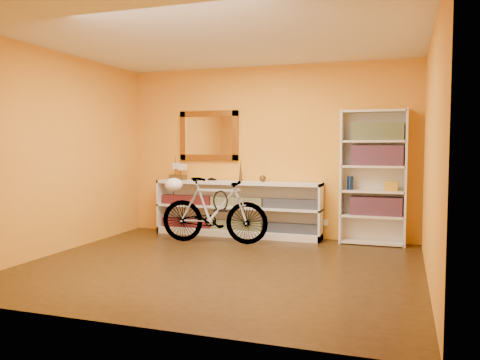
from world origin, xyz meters
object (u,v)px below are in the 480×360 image
(console_unit, at_px, (237,209))
(bookcase, at_px, (373,177))
(bicycle, at_px, (214,210))
(helmet, at_px, (174,185))

(console_unit, height_order, bookcase, bookcase)
(console_unit, relative_size, bicycle, 1.63)
(console_unit, height_order, helmet, helmet)
(helmet, bearing_deg, bookcase, 14.11)
(bookcase, distance_m, helmet, 2.84)
(console_unit, bearing_deg, bookcase, 0.71)
(console_unit, xyz_separation_m, bookcase, (2.01, 0.03, 0.52))
(helmet, bearing_deg, console_unit, 41.85)
(bookcase, relative_size, helmet, 7.16)
(console_unit, distance_m, helmet, 1.08)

